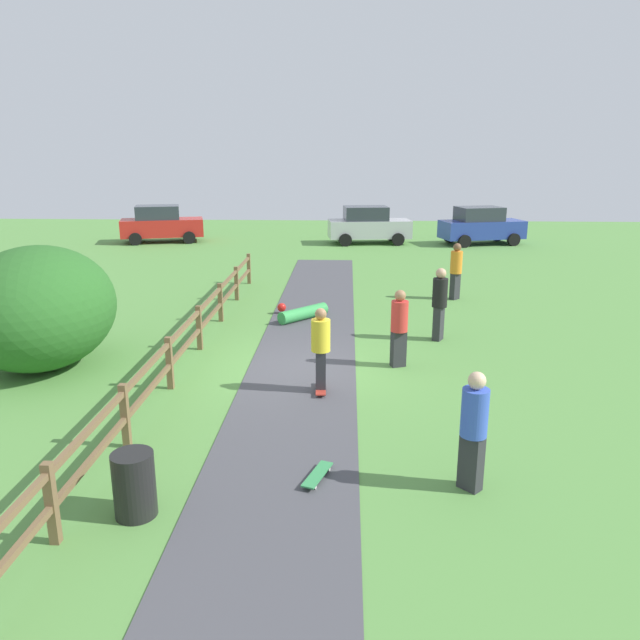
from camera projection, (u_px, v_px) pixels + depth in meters
name	position (u px, v px, depth m)	size (l,w,h in m)	color
ground_plane	(302.00, 369.00, 13.74)	(60.00, 60.00, 0.00)	#568E42
asphalt_path	(302.00, 368.00, 13.74)	(2.40, 28.00, 0.02)	#47474C
wooden_fence	(185.00, 339.00, 13.68)	(0.12, 18.12, 1.10)	brown
bush_large	(39.00, 308.00, 13.54)	(3.20, 3.85, 2.73)	#286023
trash_bin	(134.00, 485.00, 8.14)	(0.56, 0.56, 0.90)	black
skater_riding	(321.00, 346.00, 12.17)	(0.40, 0.81, 1.73)	#B23326
skater_fallen	(302.00, 313.00, 17.68)	(1.53, 1.51, 0.36)	green
skateboard_loose	(317.00, 475.00, 9.09)	(0.45, 0.82, 0.08)	#338C4C
bystander_black	(440.00, 300.00, 15.57)	(0.51, 0.51, 1.88)	#2D2D33
bystander_orange	(456.00, 268.00, 19.89)	(0.54, 0.54, 1.84)	#2D2D33
bystander_blue	(474.00, 425.00, 8.63)	(0.54, 0.54, 1.79)	#2D2D33
bystander_red	(399.00, 325.00, 13.66)	(0.49, 0.49, 1.77)	#2D2D33
parked_car_silver	(368.00, 225.00, 31.89)	(4.38, 2.40, 1.92)	#B7B7BC
parked_car_red	(161.00, 224.00, 32.35)	(4.50, 2.79, 1.92)	red
parked_car_blue	(481.00, 226.00, 31.63)	(4.50, 2.79, 1.92)	#283D99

